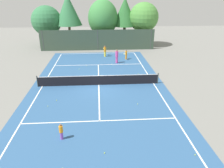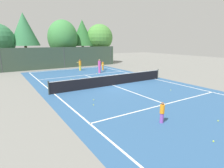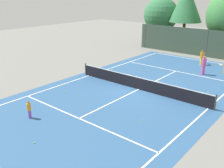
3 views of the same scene
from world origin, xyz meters
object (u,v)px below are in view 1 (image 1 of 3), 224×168
Objects in this scene: tennis_ball_3 at (87,66)px; tennis_ball_4 at (104,153)px; tennis_ball_5 at (101,75)px; ball_crate at (87,80)px; player_3 at (105,51)px; tennis_ball_8 at (138,104)px; tennis_ball_9 at (63,168)px; tennis_ball_0 at (57,100)px; player_2 at (126,54)px; tennis_ball_10 at (50,75)px; tennis_ball_6 at (195,155)px; tennis_ball_1 at (81,76)px; player_1 at (61,131)px; tennis_ball_7 at (138,74)px; tennis_ball_12 at (48,106)px; tennis_ball_11 at (112,64)px; player_0 at (117,56)px; tennis_ball_2 at (79,69)px.

tennis_ball_3 is 1.00× the size of tennis_ball_4.
tennis_ball_5 is (1.72, -3.50, 0.00)m from tennis_ball_3.
player_3 is at bearing 77.18° from ball_crate.
tennis_ball_8 and tennis_ball_9 have the same top height.
tennis_ball_3 is at bearing 76.89° from tennis_ball_0.
tennis_ball_10 is (-9.20, -5.71, -0.64)m from player_2.
player_2 is 18.90m from tennis_ball_6.
tennis_ball_10 is (-3.46, 0.41, 0.00)m from tennis_ball_1.
player_1 reaches higher than tennis_ball_7.
tennis_ball_12 is at bearing 107.92° from tennis_ball_9.
player_0 is at bearing 36.55° from tennis_ball_11.
player_0 reaches higher than tennis_ball_6.
tennis_ball_2 is at bearing -155.48° from player_0.
tennis_ball_10 is 1.00× the size of tennis_ball_12.
player_0 reaches higher than tennis_ball_10.
tennis_ball_6 is (4.29, -20.39, -0.78)m from player_3.
player_2 reaches higher than ball_crate.
tennis_ball_11 is at bearing 126.60° from tennis_ball_7.
tennis_ball_0 is 6.28m from tennis_ball_10.
tennis_ball_3 is at bearing 82.72° from tennis_ball_1.
player_2 is 19.49× the size of tennis_ball_4.
tennis_ball_10 is (-9.84, 0.15, 0.00)m from tennis_ball_7.
ball_crate reaches higher than tennis_ball_8.
player_3 reaches higher than tennis_ball_6.
tennis_ball_10 is at bearing 179.13° from tennis_ball_7.
tennis_ball_7 is at bearing -64.92° from player_3.
tennis_ball_7 is at bearing 19.29° from ball_crate.
ball_crate is 6.80× the size of tennis_ball_8.
tennis_ball_3 is (-2.46, -4.16, -0.78)m from player_3.
player_0 is 26.86× the size of tennis_ball_0.
tennis_ball_9 is at bearing -101.98° from tennis_ball_11.
player_1 is at bearing 99.41° from tennis_ball_9.
tennis_ball_1 is 1.00× the size of tennis_ball_5.
player_0 is 12.87m from tennis_ball_12.
player_2 is at bearing 96.19° from tennis_ball_7.
tennis_ball_3 and tennis_ball_12 have the same top height.
tennis_ball_10 and tennis_ball_11 have the same top height.
tennis_ball_1 is 8.40m from tennis_ball_8.
tennis_ball_8 is at bearing -93.12° from player_2.
tennis_ball_1 is at bearing 119.50° from tennis_ball_6.
ball_crate reaches higher than tennis_ball_6.
ball_crate is at bearing -119.77° from player_0.
player_2 is 19.49× the size of tennis_ball_8.
tennis_ball_0 is (-1.24, 5.16, -0.53)m from player_1.
player_0 reaches higher than player_3.
tennis_ball_1 is 1.00× the size of tennis_ball_4.
tennis_ball_0 is at bearing -118.88° from tennis_ball_11.
ball_crate is 6.36m from tennis_ball_11.
tennis_ball_3 is 15.84m from tennis_ball_4.
tennis_ball_12 is at bearing -104.64° from tennis_ball_3.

